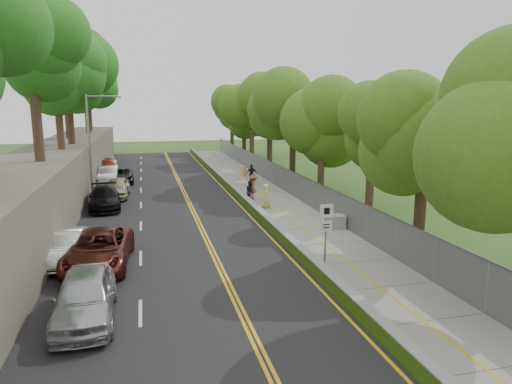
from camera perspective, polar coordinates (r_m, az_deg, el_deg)
The scene contains 26 objects.
ground at distance 23.84m, azimuth 3.47°, elevation -6.96°, with size 140.00×140.00×0.00m, color #33511E.
road at distance 37.38m, azimuth -11.43°, elevation -0.49°, with size 11.20×66.00×0.04m, color black.
sidewalk at distance 38.51m, azimuth 0.46°, elevation 0.08°, with size 4.20×66.00×0.05m, color gray.
jersey_barrier at distance 37.96m, azimuth -2.90°, elevation 0.32°, with size 0.42×66.00×0.60m, color #6DCE12.
rock_embankment at distance 37.61m, azimuth -23.97°, elevation 1.90°, with size 5.00×66.00×4.00m, color #595147.
chainlink_fence at distance 38.90m, azimuth 3.46°, elevation 1.63°, with size 0.04×66.00×2.00m, color slate.
trees_embankment at distance 37.27m, azimuth -24.24°, elevation 14.95°, with size 6.40×66.00×13.00m, color #308121, non-canonical shape.
trees_fenceside at distance 39.15m, azimuth 6.91°, elevation 10.45°, with size 7.00×66.00×14.00m, color #4F7D1F, non-canonical shape.
streetlight at distance 35.91m, azimuth -19.77°, elevation 6.06°, with size 2.52×0.22×8.00m.
signpost at distance 20.92m, azimuth 8.76°, elevation -4.05°, with size 0.62×0.09×3.10m.
construction_barrel at distance 46.74m, azimuth -1.60°, elevation 2.64°, with size 0.58×0.58×0.95m, color orange.
concrete_block at distance 27.66m, azimuth 9.86°, elevation -3.62°, with size 1.16×0.87×0.77m, color gray.
car_0 at distance 16.99m, azimuth -20.61°, elevation -12.16°, with size 1.97×4.90×1.67m, color #AAAAAE.
car_1 at distance 23.17m, azimuth -22.79°, elevation -6.36°, with size 1.56×4.47×1.47m, color silver.
car_2 at distance 21.99m, azimuth -19.05°, elevation -6.83°, with size 2.67×5.79×1.61m, color maroon.
car_3 at distance 33.81m, azimuth -18.42°, elevation -0.72°, with size 2.11×5.19×1.51m, color black.
car_4 at distance 37.48m, azimuth -16.99°, elevation 0.51°, with size 1.83×4.55×1.55m, color tan.
car_5 at distance 44.07m, azimuth -17.97°, elevation 2.01°, with size 1.70×4.87×1.61m, color silver.
car_6 at distance 44.19m, azimuth -16.55°, elevation 1.96°, with size 2.26×4.90×1.36m, color black.
car_7 at distance 49.14m, azimuth -18.18°, elevation 2.84°, with size 2.15×5.29×1.53m, color #942F0B.
car_8 at distance 53.58m, azimuth -17.85°, elevation 3.45°, with size 1.69×4.19×1.43m, color silver.
painter_0 at distance 32.21m, azimuth 1.28°, elevation -0.47°, with size 0.86×0.56×1.75m, color yellow.
painter_1 at distance 32.01m, azimuth 1.38°, elevation -0.55°, with size 0.64×0.42×1.75m, color silver.
painter_2 at distance 33.87m, azimuth -0.70°, elevation 0.04°, with size 0.82×0.64×1.68m, color black.
painter_3 at distance 35.17m, azimuth -0.32°, elevation 0.66°, with size 1.25×0.72×1.93m, color brown.
person_far at distance 42.23m, azimuth -0.55°, elevation 2.29°, with size 1.02×0.43×1.75m, color black.
Camera 1 is at (-6.82, -21.62, 7.37)m, focal length 32.00 mm.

